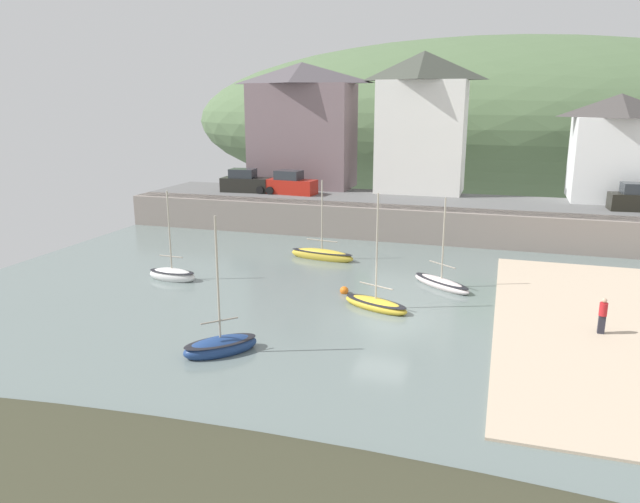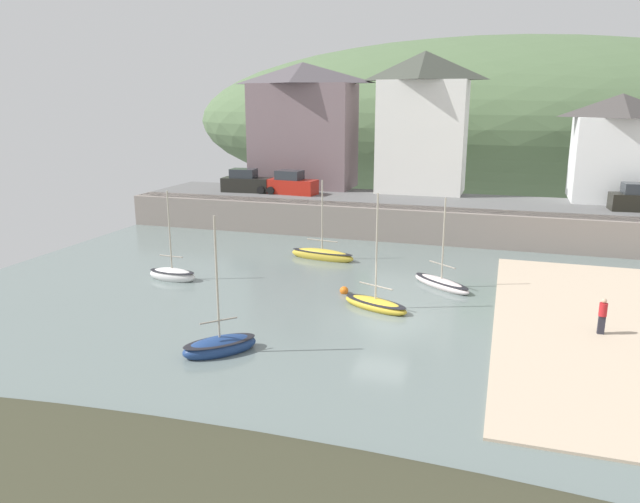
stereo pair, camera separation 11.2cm
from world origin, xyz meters
TOP-DOWN VIEW (x-y plane):
  - ground at (1.40, -9.56)m, footprint 48.00×41.00m
  - quay_seawall at (0.00, 17.50)m, footprint 48.00×9.40m
  - hillside_backdrop at (2.95, 55.20)m, footprint 80.00×44.00m
  - waterfront_building_left at (-12.52, 25.20)m, footprint 9.27×4.99m
  - waterfront_building_centre at (-1.94, 25.20)m, footprint 7.39×5.12m
  - waterfront_building_right at (12.98, 25.20)m, footprint 6.51×6.11m
  - sailboat_blue_trim at (-5.94, 9.78)m, footprint 4.46×1.54m
  - motorboat_with_cabin at (-12.80, 2.90)m, footprint 2.97×1.25m
  - rowboat_small_beached at (-5.52, -5.53)m, footprint 3.06×3.11m
  - fishing_boat_green at (-0.63, 1.57)m, footprint 3.75×2.44m
  - sailboat_white_hull at (2.08, 6.08)m, footprint 3.73×3.24m
  - parked_car_near_slipway at (-16.17, 20.70)m, footprint 4.22×2.02m
  - parked_car_by_wall at (-12.00, 20.70)m, footprint 4.25×2.10m
  - parked_car_end_of_row at (14.21, 20.70)m, footprint 4.22×2.02m
  - person_on_slipway at (9.49, 1.09)m, footprint 0.34×0.34m
  - mooring_buoy at (-2.74, 3.45)m, footprint 0.46×0.46m

SIDE VIEW (x-z plane):
  - mooring_buoy at x=-2.74m, z-range -0.09..0.37m
  - ground at x=1.40m, z-range -0.14..0.47m
  - sailboat_white_hull at x=2.08m, z-range -2.31..2.79m
  - fishing_boat_green at x=-0.63m, z-range -2.69..3.19m
  - sailboat_blue_trim at x=-5.94m, z-range -2.37..2.97m
  - rowboat_small_beached at x=-5.52m, z-range -2.63..3.24m
  - motorboat_with_cabin at x=-12.80m, z-range -2.36..2.97m
  - person_on_slipway at x=9.49m, z-range 0.17..1.79m
  - quay_seawall at x=0.00m, z-range 0.16..2.56m
  - parked_car_near_slipway at x=-16.17m, z-range 2.23..4.18m
  - parked_car_by_wall at x=-12.00m, z-range 2.23..4.18m
  - parked_car_end_of_row at x=14.21m, z-range 2.23..4.18m
  - waterfront_building_right at x=12.98m, z-range 2.47..10.57m
  - hillside_backdrop at x=2.95m, z-range -3.13..17.72m
  - waterfront_building_left at x=-12.52m, z-range 2.47..13.28m
  - waterfront_building_centre at x=-1.94m, z-range 2.50..14.01m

